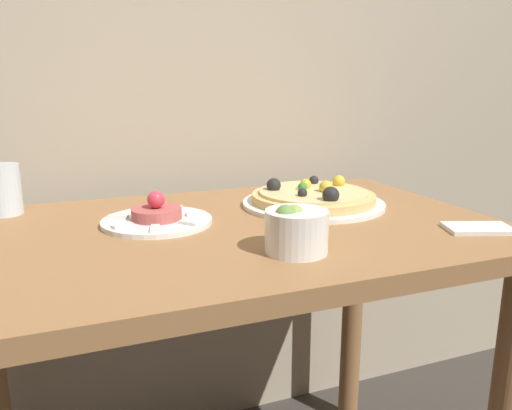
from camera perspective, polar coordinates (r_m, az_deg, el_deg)
dining_table at (r=1.02m, az=-3.40°, el=-9.28°), size 1.08×0.67×0.76m
pizza_plate at (r=1.14m, az=6.56°, el=0.78°), size 0.32×0.32×0.06m
tartare_plate at (r=1.01m, az=-11.26°, el=-1.44°), size 0.22×0.22×0.07m
small_bowl at (r=0.82m, az=4.58°, el=-2.84°), size 0.10×0.10×0.08m
drinking_glass at (r=1.18m, az=-27.03°, el=1.57°), size 0.08×0.08×0.11m
napkin at (r=1.04m, az=24.09°, el=-2.45°), size 0.14×0.11×0.01m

